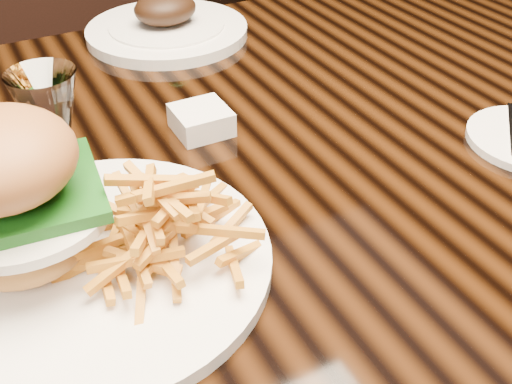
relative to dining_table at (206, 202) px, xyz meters
name	(u,v)px	position (x,y,z in m)	size (l,w,h in m)	color
dining_table	(206,202)	(0.00, 0.00, 0.00)	(1.60, 0.90, 0.75)	black
burger_plate	(84,221)	(-0.17, -0.14, 0.13)	(0.33, 0.33, 0.22)	white
ramekin	(201,120)	(0.02, 0.05, 0.09)	(0.07, 0.07, 0.03)	white
wine_glass	(50,118)	(-0.17, -0.06, 0.20)	(0.06, 0.06, 0.17)	white
far_dish	(167,27)	(0.09, 0.36, 0.09)	(0.27, 0.27, 0.09)	white
chair_far	(78,47)	(0.03, 0.89, -0.13)	(0.52, 0.52, 0.95)	black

